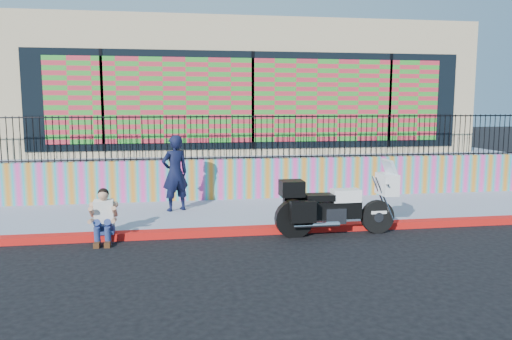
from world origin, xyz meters
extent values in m
plane|color=black|center=(0.00, 0.00, 0.00)|extent=(90.00, 90.00, 0.00)
cube|color=red|center=(0.00, 0.00, 0.07)|extent=(16.00, 0.30, 0.15)
cube|color=#8C92A8|center=(0.00, 1.65, 0.07)|extent=(16.00, 3.00, 0.15)
cube|color=#EC3E9C|center=(0.00, 3.25, 0.70)|extent=(16.00, 0.20, 1.10)
cube|color=#8C92A8|center=(0.00, 8.35, 0.62)|extent=(16.00, 10.00, 1.25)
cube|color=#CDB288|center=(0.00, 8.15, 3.25)|extent=(14.00, 8.00, 4.00)
cube|color=black|center=(0.00, 4.13, 2.85)|extent=(12.60, 0.04, 2.80)
cube|color=#CD2D3D|center=(0.00, 4.10, 2.85)|extent=(11.48, 0.02, 2.40)
cylinder|color=black|center=(2.01, -0.35, 0.36)|extent=(0.71, 0.15, 0.71)
cylinder|color=black|center=(0.17, -0.35, 0.36)|extent=(0.71, 0.15, 0.71)
cube|color=black|center=(1.09, -0.35, 0.54)|extent=(1.03, 0.30, 0.37)
cube|color=silver|center=(1.03, -0.35, 0.43)|extent=(0.43, 0.37, 0.32)
cube|color=white|center=(1.28, -0.35, 0.84)|extent=(0.59, 0.35, 0.26)
cube|color=black|center=(0.71, -0.35, 0.82)|extent=(0.59, 0.37, 0.13)
cube|color=white|center=(2.20, -0.35, 1.06)|extent=(0.32, 0.56, 0.45)
cube|color=silver|center=(2.24, -0.35, 1.40)|extent=(0.20, 0.50, 0.36)
cube|color=black|center=(0.11, -0.35, 1.03)|extent=(0.48, 0.45, 0.32)
cube|color=black|center=(0.28, -0.67, 0.59)|extent=(0.52, 0.19, 0.43)
cube|color=black|center=(0.28, -0.03, 0.59)|extent=(0.52, 0.19, 0.43)
cube|color=white|center=(2.01, -0.35, 0.46)|extent=(0.35, 0.17, 0.06)
imported|color=black|center=(-2.26, 1.95, 1.08)|extent=(0.80, 0.68, 1.86)
cube|color=navy|center=(-3.68, -0.05, 0.24)|extent=(0.36, 0.28, 0.18)
cube|color=white|center=(-3.68, -0.09, 0.59)|extent=(0.38, 0.27, 0.54)
sphere|color=tan|center=(-3.68, -0.13, 0.95)|extent=(0.21, 0.21, 0.21)
cube|color=#472814|center=(-3.78, -0.49, 0.05)|extent=(0.11, 0.26, 0.10)
cube|color=#472814|center=(-3.58, -0.49, 0.05)|extent=(0.11, 0.26, 0.10)
camera|label=1|loc=(-2.24, -10.25, 2.76)|focal=35.00mm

